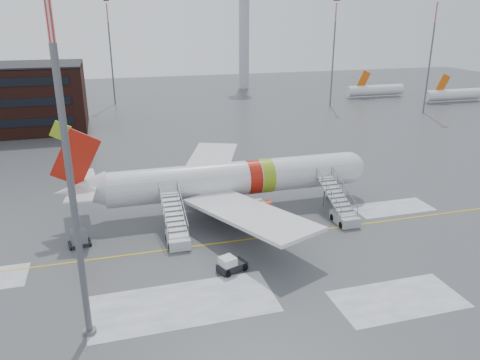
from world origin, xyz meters
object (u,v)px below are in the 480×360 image
object	(u,v)px
airstair_aft	(176,231)
pushback_tug	(230,265)
light_mast_near	(67,158)
airstair_fwd	(342,211)
airliner	(227,180)
uld_container	(79,238)

from	to	relation	value
airstair_aft	pushback_tug	size ratio (longest dim) A/B	2.78
light_mast_near	airstair_fwd	bearing A→B (deg)	25.47
airliner	pushback_tug	size ratio (longest dim) A/B	12.65
airliner	airstair_aft	world-z (taller)	airliner
airstair_fwd	pushback_tug	world-z (taller)	airstair_fwd
airstair_aft	uld_container	bearing A→B (deg)	169.72
airliner	light_mast_near	xyz separation A→B (m)	(-14.68, -18.72, 9.22)
pushback_tug	airstair_fwd	bearing A→B (deg)	26.08
airliner	airstair_aft	xyz separation A→B (m)	(-6.76, -6.54, -2.35)
airstair_aft	pushback_tug	distance (m)	7.77
airstair_fwd	light_mast_near	world-z (taller)	light_mast_near
airliner	pushback_tug	xyz separation A→B (m)	(-3.21, -13.44, -2.80)
light_mast_near	airstair_aft	bearing A→B (deg)	56.96
airstair_fwd	pushback_tug	bearing A→B (deg)	-153.92
airliner	airstair_fwd	bearing A→B (deg)	-30.96
airstair_fwd	uld_container	world-z (taller)	airstair_fwd
airstair_fwd	light_mast_near	distance (m)	30.60
uld_container	light_mast_near	size ratio (longest dim) A/B	0.09
pushback_tug	light_mast_near	bearing A→B (deg)	-155.28
light_mast_near	pushback_tug	bearing A→B (deg)	24.72
airstair_fwd	pushback_tug	size ratio (longest dim) A/B	2.78
pushback_tug	airstair_aft	bearing A→B (deg)	117.16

